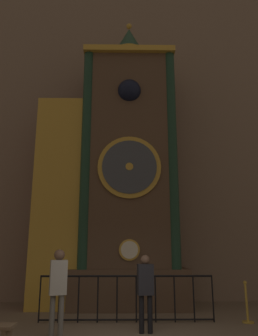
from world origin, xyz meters
name	(u,v)px	position (x,y,z in m)	size (l,w,h in m)	color
cathedral_back_wall	(123,102)	(-0.09, 6.48, 7.31)	(24.00, 0.32, 14.64)	#7A6656
clock_tower	(114,175)	(-0.40, 5.13, 4.07)	(4.75, 1.82, 9.81)	brown
railing_fence	(127,296)	(0.02, 3.23, 0.60)	(4.29, 0.05, 1.09)	black
visitor_near	(58,283)	(-1.40, 1.79, 1.04)	(0.39, 0.31, 1.72)	#58554F
visitor_far	(145,286)	(0.42, 2.17, 0.96)	(0.37, 0.26, 1.60)	black
stanchion_post	(247,309)	(2.95, 3.14, 0.31)	(0.28, 0.28, 0.96)	#B28E33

